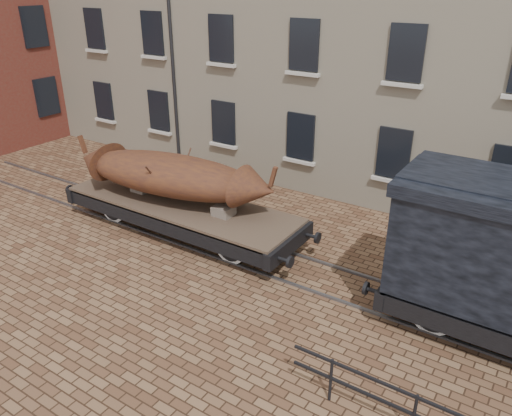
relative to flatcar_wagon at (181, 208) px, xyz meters
The scene contains 4 objects.
ground 4.12m from the flatcar_wagon, ahead, with size 90.00×90.00×0.00m, color #4C301F.
rail_track 4.12m from the flatcar_wagon, ahead, with size 30.00×1.52×0.06m.
flatcar_wagon is the anchor object (origin of this frame).
iron_boat 1.13m from the flatcar_wagon, behind, with size 7.13×2.80×1.69m.
Camera 1 is at (5.77, -10.65, 7.52)m, focal length 35.00 mm.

